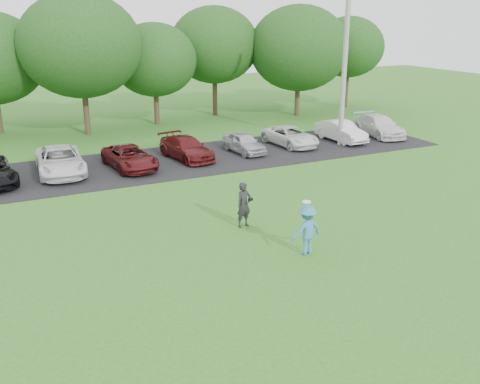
% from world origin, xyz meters
% --- Properties ---
extents(ground, '(100.00, 100.00, 0.00)m').
position_xyz_m(ground, '(0.00, 0.00, 0.00)').
color(ground, '#2F641C').
rests_on(ground, ground).
extents(parking_lot, '(32.00, 6.50, 0.03)m').
position_xyz_m(parking_lot, '(0.00, 13.00, 0.01)').
color(parking_lot, black).
rests_on(parking_lot, ground).
extents(utility_pole, '(0.28, 0.28, 9.75)m').
position_xyz_m(utility_pole, '(10.75, 12.29, 4.87)').
color(utility_pole, gray).
rests_on(utility_pole, ground).
extents(frisbee_player, '(1.11, 0.70, 1.81)m').
position_xyz_m(frisbee_player, '(0.89, 0.47, 0.82)').
color(frisbee_player, teal).
rests_on(frisbee_player, ground).
extents(camera_bystander, '(0.68, 0.52, 1.66)m').
position_xyz_m(camera_bystander, '(0.10, 3.40, 0.83)').
color(camera_bystander, black).
rests_on(camera_bystander, ground).
extents(parked_cars, '(30.82, 4.89, 1.26)m').
position_xyz_m(parked_cars, '(0.09, 13.06, 0.62)').
color(parked_cars, black).
rests_on(parked_cars, parking_lot).
extents(tree_row, '(42.39, 9.85, 8.64)m').
position_xyz_m(tree_row, '(1.51, 22.76, 4.91)').
color(tree_row, '#38281C').
rests_on(tree_row, ground).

